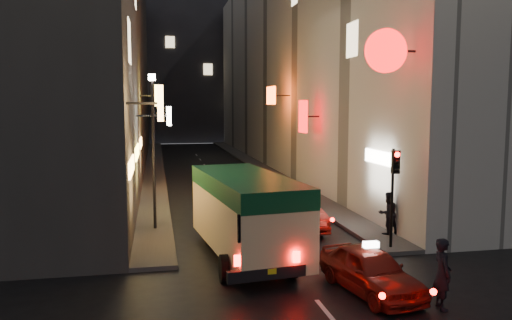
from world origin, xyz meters
TOP-DOWN VIEW (x-y plane):
  - building_left at (-8.00, 33.99)m, footprint 7.64×52.00m
  - building_right at (8.00, 34.00)m, footprint 7.88×52.00m
  - building_far at (0.00, 66.00)m, footprint 30.00×10.00m
  - sidewalk_left at (-4.25, 34.00)m, footprint 1.50×52.00m
  - sidewalk_right at (4.25, 34.00)m, footprint 1.50×52.00m
  - minibus at (-1.20, 8.74)m, footprint 3.09×6.84m
  - taxi_near at (1.62, 5.06)m, footprint 2.66×4.88m
  - taxi_second at (1.62, 12.49)m, footprint 2.29×5.32m
  - taxi_third at (1.30, 17.29)m, footprint 3.04×5.69m
  - taxi_far at (1.23, 22.09)m, footprint 2.02×4.67m
  - pedestrian_crossing at (2.94, 3.67)m, footprint 0.54×0.74m
  - pedestrian_sidewalk at (4.69, 10.27)m, footprint 0.77×0.56m
  - traffic_light at (4.00, 8.47)m, footprint 0.26×0.43m
  - lamp_post at (-4.20, 13.00)m, footprint 0.28×0.28m

SIDE VIEW (x-z plane):
  - sidewalk_left at x=-4.25m, z-range 0.00..0.15m
  - sidewalk_right at x=4.25m, z-range 0.00..0.15m
  - taxi_far at x=1.23m, z-range -0.08..1.55m
  - taxi_near at x=1.62m, z-range -0.08..1.56m
  - taxi_second at x=1.62m, z-range -0.08..1.76m
  - taxi_third at x=1.30m, z-range -0.08..1.81m
  - pedestrian_crossing at x=2.94m, z-range 0.00..2.07m
  - pedestrian_sidewalk at x=4.69m, z-range 0.15..2.03m
  - minibus at x=-1.20m, z-range 0.37..3.21m
  - traffic_light at x=4.00m, z-range 0.94..4.44m
  - lamp_post at x=-4.20m, z-range 0.61..6.84m
  - building_left at x=-8.00m, z-range 0.00..18.00m
  - building_right at x=8.00m, z-range 0.00..18.00m
  - building_far at x=0.00m, z-range 0.00..22.00m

